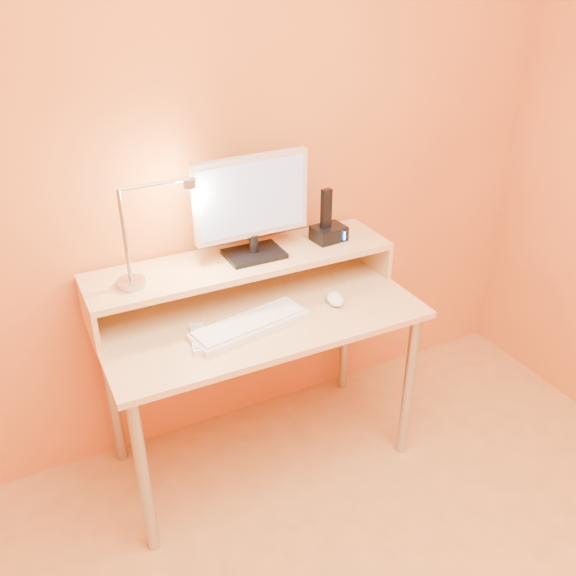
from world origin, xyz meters
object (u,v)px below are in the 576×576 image
lamp_base (131,283)px  phone_dock (329,233)px  keyboard (249,325)px  mouse (335,299)px  remote_control (198,339)px  monitor_panel (251,197)px

lamp_base → phone_dock: 0.82m
lamp_base → keyboard: lamp_base is taller
lamp_base → mouse: (0.72, -0.19, -0.15)m
mouse → remote_control: (-0.56, -0.01, -0.01)m
lamp_base → remote_control: 0.31m
keyboard → mouse: (0.37, 0.02, 0.01)m
lamp_base → phone_dock: size_ratio=0.77×
lamp_base → phone_dock: bearing=2.1°
monitor_panel → keyboard: (-0.13, -0.24, -0.39)m
mouse → lamp_base: bearing=-179.7°
lamp_base → mouse: 0.76m
monitor_panel → remote_control: (-0.32, -0.24, -0.39)m
keyboard → mouse: bearing=-8.0°
phone_dock → monitor_panel: bearing=172.8°
mouse → remote_control: mouse is taller
phone_dock → keyboard: size_ratio=0.29×
monitor_panel → mouse: size_ratio=4.00×
monitor_panel → lamp_base: (-0.48, -0.04, -0.23)m
monitor_panel → remote_control: 0.56m
monitor_panel → lamp_base: bearing=-176.9°
phone_dock → lamp_base: bearing=176.6°
phone_dock → mouse: 0.29m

